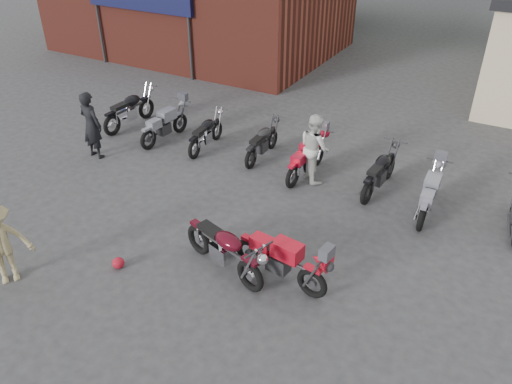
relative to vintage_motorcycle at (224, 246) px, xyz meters
The scene contains 14 objects.
ground 1.18m from the vintage_motorcycle, 121.67° to the right, with size 90.00×90.00×0.00m, color #333336.
brick_building 16.29m from the vintage_motorcycle, 125.95° to the left, with size 12.00×8.00×4.00m, color maroon.
vintage_motorcycle is the anchor object (origin of this frame).
sportbike 1.14m from the vintage_motorcycle, 14.30° to the left, with size 2.02×0.67×1.17m, color red, non-canonical shape.
helmet 2.21m from the vintage_motorcycle, 153.75° to the right, with size 0.25×0.25×0.23m, color #A21121.
person_dark 6.31m from the vintage_motorcycle, 157.51° to the left, with size 0.69×0.46×1.90m, color black.
person_light 4.26m from the vintage_motorcycle, 89.67° to the left, with size 0.87×0.68×1.79m, color silver.
row_bike_0 7.77m from the vintage_motorcycle, 144.72° to the left, with size 2.12×0.70×1.23m, color black, non-canonical shape.
row_bike_1 6.34m from the vintage_motorcycle, 138.44° to the left, with size 1.92×0.63×1.12m, color gray, non-canonical shape.
row_bike_2 5.50m from the vintage_motorcycle, 127.80° to the left, with size 1.82×0.60×1.06m, color black, non-canonical shape.
row_bike_3 4.93m from the vintage_motorcycle, 109.97° to the left, with size 1.84×0.61×1.07m, color black, non-canonical shape.
row_bike_4 4.30m from the vintage_motorcycle, 92.59° to the left, with size 1.92×0.63×1.11m, color red, non-canonical shape.
row_bike_5 4.81m from the vintage_motorcycle, 69.37° to the left, with size 1.98×0.65×1.15m, color black, non-canonical shape.
row_bike_6 5.04m from the vintage_motorcycle, 53.37° to the left, with size 1.92×0.63×1.11m, color gray, non-canonical shape.
Camera 1 is at (4.79, -5.50, 6.59)m, focal length 35.00 mm.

